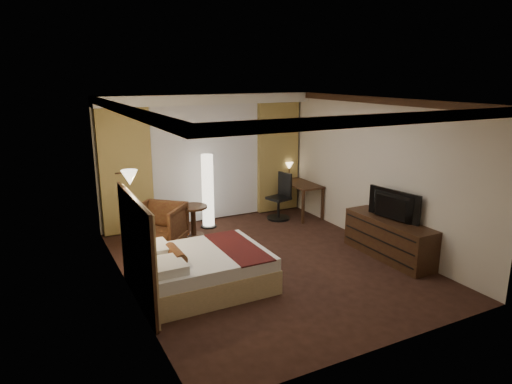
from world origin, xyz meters
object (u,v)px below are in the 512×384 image
side_table (193,221)px  television (390,203)px  bed (203,270)px  dresser (389,238)px  armchair (159,223)px  desk (299,199)px  office_chair (279,197)px  floor_lamp (208,191)px

side_table → television: bearing=-44.7°
bed → dresser: 3.28m
armchair → bed: bearing=-45.7°
desk → television: television is taller
bed → armchair: 2.02m
armchair → office_chair: (2.74, 0.34, 0.08)m
office_chair → side_table: bearing=169.8°
bed → dresser: size_ratio=1.05×
floor_lamp → television: floor_lamp is taller
floor_lamp → television: (2.13, -2.94, 0.21)m
armchair → dresser: 4.12m
desk → dresser: size_ratio=0.68×
desk → office_chair: bearing=-174.9°
side_table → floor_lamp: (0.46, 0.37, 0.46)m
bed → desk: bearing=36.8°
desk → bed: bearing=-143.2°
dresser → armchair: bearing=144.6°
floor_lamp → desk: (2.11, -0.16, -0.39)m
floor_lamp → dresser: floor_lamp is taller
armchair → television: bearing=6.0°
desk → armchair: bearing=-173.2°
armchair → television: 4.13m
desk → dresser: (0.05, -2.78, -0.03)m
armchair → dresser: size_ratio=0.49×
office_chair → dresser: size_ratio=0.58×
bed → floor_lamp: 2.84m
television → armchair: bearing=45.4°
dresser → television: (-0.03, 0.00, 0.64)m
side_table → dresser: size_ratio=0.35×
desk → television: bearing=-89.6°
side_table → desk: (2.58, 0.21, 0.07)m
desk → television: 2.85m
bed → armchair: (-0.09, 2.01, 0.16)m
side_table → office_chair: 2.03m
floor_lamp → television: size_ratio=1.50×
desk → dresser: 2.78m
television → side_table: bearing=36.4°
television → floor_lamp: bearing=27.0°
side_table → desk: desk is taller
desk → dresser: bearing=-89.0°
floor_lamp → television: 3.64m
armchair → floor_lamp: (1.19, 0.56, 0.34)m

